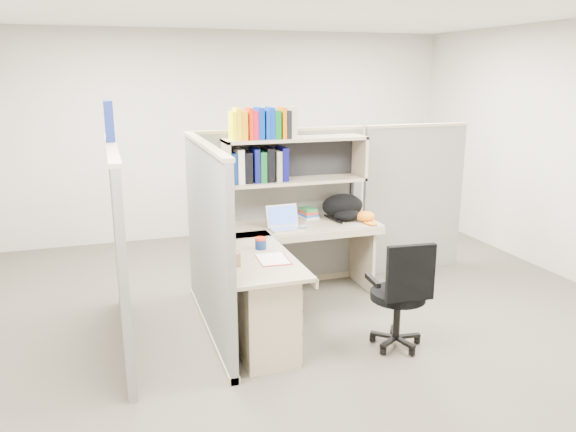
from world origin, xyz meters
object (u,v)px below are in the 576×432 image
object	(u,v)px
laptop	(286,218)
task_chair	(399,311)
snack_canister	(261,243)
backpack	(345,207)
desk	(276,289)

from	to	relation	value
laptop	task_chair	xyz separation A→B (m)	(0.55, -1.20, -0.52)
laptop	snack_canister	xyz separation A→B (m)	(-0.39, -0.51, -0.06)
laptop	task_chair	world-z (taller)	laptop
backpack	snack_canister	xyz separation A→B (m)	(-1.07, -0.68, -0.07)
desk	backpack	size ratio (longest dim) A/B	4.11
laptop	snack_canister	distance (m)	0.64
desk	backpack	bearing A→B (deg)	41.61
laptop	task_chair	size ratio (longest dim) A/B	0.34
desk	task_chair	distance (m)	1.01
task_chair	laptop	bearing A→B (deg)	114.74
laptop	task_chair	bearing A→B (deg)	-68.53
backpack	desk	bearing A→B (deg)	-128.24
desk	laptop	world-z (taller)	laptop
desk	snack_canister	size ratio (longest dim) A/B	17.60
snack_canister	task_chair	distance (m)	1.25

